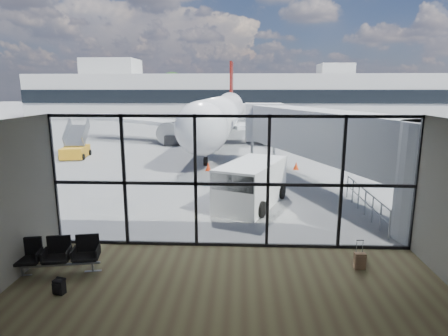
# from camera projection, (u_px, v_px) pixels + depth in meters

# --- Properties ---
(ground) EXTENTS (220.00, 220.00, 0.00)m
(ground) POSITION_uv_depth(u_px,v_px,m) (239.00, 128.00, 51.95)
(ground) COLOR slate
(ground) RESTS_ON ground
(lounge_shell) EXTENTS (12.02, 8.01, 4.51)m
(lounge_shell) POSITION_uv_depth(u_px,v_px,m) (226.00, 221.00, 7.61)
(lounge_shell) COLOR brown
(lounge_shell) RESTS_ON ground
(glass_curtain_wall) EXTENTS (12.10, 0.12, 4.50)m
(glass_curtain_wall) POSITION_uv_depth(u_px,v_px,m) (232.00, 183.00, 12.39)
(glass_curtain_wall) COLOR white
(glass_curtain_wall) RESTS_ON ground
(jet_bridge) EXTENTS (8.00, 16.50, 4.33)m
(jet_bridge) POSITION_uv_depth(u_px,v_px,m) (332.00, 140.00, 18.97)
(jet_bridge) COLOR #A5A7AA
(jet_bridge) RESTS_ON ground
(apron_railing) EXTENTS (0.06, 5.46, 1.11)m
(apron_railing) POSITION_uv_depth(u_px,v_px,m) (365.00, 199.00, 15.87)
(apron_railing) COLOR gray
(apron_railing) RESTS_ON ground
(far_terminal) EXTENTS (80.00, 12.20, 11.00)m
(far_terminal) POSITION_uv_depth(u_px,v_px,m) (237.00, 95.00, 72.58)
(far_terminal) COLOR #AAABA6
(far_terminal) RESTS_ON ground
(tree_0) EXTENTS (4.95, 4.95, 7.12)m
(tree_0) POSITION_uv_depth(u_px,v_px,m) (41.00, 92.00, 84.29)
(tree_0) COLOR #382619
(tree_0) RESTS_ON ground
(tree_1) EXTENTS (5.61, 5.61, 8.07)m
(tree_1) POSITION_uv_depth(u_px,v_px,m) (66.00, 89.00, 83.89)
(tree_1) COLOR #382619
(tree_1) RESTS_ON ground
(tree_2) EXTENTS (6.27, 6.27, 9.03)m
(tree_2) POSITION_uv_depth(u_px,v_px,m) (93.00, 86.00, 83.50)
(tree_2) COLOR #382619
(tree_2) RESTS_ON ground
(tree_3) EXTENTS (4.95, 4.95, 7.12)m
(tree_3) POSITION_uv_depth(u_px,v_px,m) (119.00, 92.00, 83.48)
(tree_3) COLOR #382619
(tree_3) RESTS_ON ground
(tree_4) EXTENTS (5.61, 5.61, 8.07)m
(tree_4) POSITION_uv_depth(u_px,v_px,m) (146.00, 89.00, 83.08)
(tree_4) COLOR #382619
(tree_4) RESTS_ON ground
(tree_5) EXTENTS (6.27, 6.27, 9.03)m
(tree_5) POSITION_uv_depth(u_px,v_px,m) (172.00, 86.00, 82.69)
(tree_5) COLOR #382619
(tree_5) RESTS_ON ground
(seating_row) EXTENTS (2.38, 1.07, 1.06)m
(seating_row) POSITION_uv_depth(u_px,v_px,m) (58.00, 253.00, 10.93)
(seating_row) COLOR gray
(seating_row) RESTS_ON ground
(backpack) EXTENTS (0.33, 0.32, 0.43)m
(backpack) POSITION_uv_depth(u_px,v_px,m) (59.00, 287.00, 9.79)
(backpack) COLOR black
(backpack) RESTS_ON ground
(suitcase) EXTENTS (0.33, 0.25, 0.89)m
(suitcase) POSITION_uv_depth(u_px,v_px,m) (360.00, 261.00, 11.15)
(suitcase) COLOR #967053
(suitcase) RESTS_ON ground
(airliner) EXTENTS (30.51, 35.33, 9.10)m
(airliner) POSITION_uv_depth(u_px,v_px,m) (222.00, 114.00, 38.95)
(airliner) COLOR silver
(airliner) RESTS_ON ground
(service_van) EXTENTS (3.60, 5.03, 2.00)m
(service_van) POSITION_uv_depth(u_px,v_px,m) (251.00, 184.00, 17.17)
(service_van) COLOR white
(service_van) RESTS_ON ground
(belt_loader) EXTENTS (1.55, 3.67, 1.67)m
(belt_loader) POSITION_uv_depth(u_px,v_px,m) (174.00, 138.00, 36.58)
(belt_loader) COLOR black
(belt_loader) RESTS_ON ground
(mobile_stairs) EXTENTS (2.22, 3.64, 2.42)m
(mobile_stairs) POSITION_uv_depth(u_px,v_px,m) (76.00, 150.00, 29.43)
(mobile_stairs) COLOR orange
(mobile_stairs) RESTS_ON ground
(traffic_cone_a) EXTENTS (0.38, 0.38, 0.55)m
(traffic_cone_a) POSITION_uv_depth(u_px,v_px,m) (208.00, 167.00, 24.73)
(traffic_cone_a) COLOR red
(traffic_cone_a) RESTS_ON ground
(traffic_cone_b) EXTENTS (0.37, 0.37, 0.52)m
(traffic_cone_b) POSITION_uv_depth(u_px,v_px,m) (296.00, 166.00, 25.08)
(traffic_cone_b) COLOR #F13B0C
(traffic_cone_b) RESTS_ON ground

